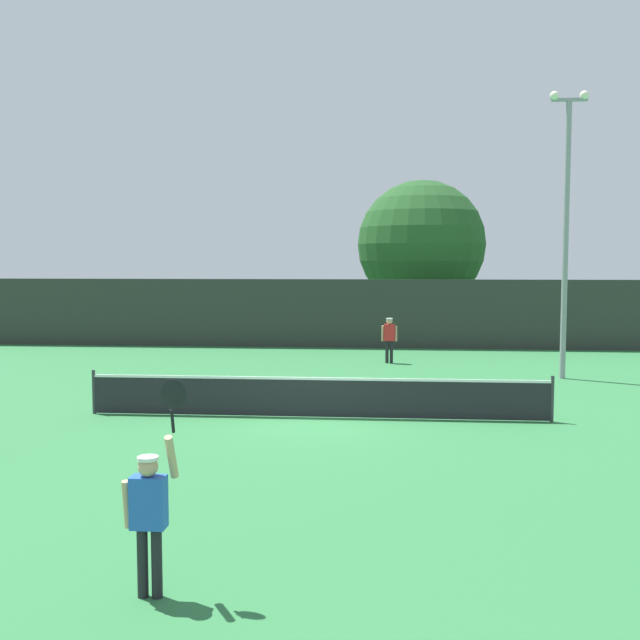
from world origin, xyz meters
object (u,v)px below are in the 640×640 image
(player_serving, at_px, (150,504))
(tennis_ball, at_px, (419,391))
(player_receiving, at_px, (389,336))
(parked_car_near, at_px, (198,317))
(light_pole, at_px, (566,218))
(large_tree, at_px, (421,245))
(parked_car_mid, at_px, (286,317))
(parked_car_far, at_px, (489,318))

(player_serving, xyz_separation_m, tennis_ball, (3.53, 13.31, -1.01))
(player_receiving, bearing_deg, tennis_ball, 97.64)
(parked_car_near, bearing_deg, light_pole, -47.55)
(tennis_ball, height_order, large_tree, large_tree)
(player_receiving, xyz_separation_m, light_pole, (5.43, -3.12, 4.03))
(light_pole, height_order, parked_car_near, light_pole)
(parked_car_mid, bearing_deg, player_receiving, -61.45)
(light_pole, relative_size, parked_car_far, 2.04)
(parked_car_far, bearing_deg, player_receiving, -119.16)
(player_receiving, relative_size, parked_car_far, 0.38)
(light_pole, bearing_deg, player_serving, -116.79)
(large_tree, xyz_separation_m, parked_car_far, (3.63, 2.76, -3.72))
(player_serving, bearing_deg, tennis_ball, 75.13)
(player_serving, distance_m, parked_car_mid, 30.93)
(player_serving, relative_size, light_pole, 0.27)
(parked_car_far, bearing_deg, tennis_ball, -109.56)
(player_serving, distance_m, tennis_ball, 13.81)
(parked_car_mid, height_order, parked_car_far, same)
(parked_car_near, height_order, parked_car_far, same)
(player_receiving, bearing_deg, parked_car_mid, -65.35)
(player_serving, height_order, player_receiving, player_serving)
(player_receiving, height_order, parked_car_far, parked_car_far)
(light_pole, height_order, parked_car_far, light_pole)
(player_serving, relative_size, parked_car_mid, 0.56)
(player_receiving, bearing_deg, parked_car_far, -113.32)
(player_serving, distance_m, parked_car_far, 32.35)
(player_serving, height_order, light_pole, light_pole)
(tennis_ball, distance_m, parked_car_far, 18.60)
(parked_car_far, bearing_deg, player_serving, -110.05)
(large_tree, height_order, parked_car_far, large_tree)
(parked_car_far, bearing_deg, large_tree, -148.56)
(player_receiving, distance_m, light_pole, 7.44)
(parked_car_near, distance_m, parked_car_far, 15.09)
(tennis_ball, bearing_deg, large_tree, 87.10)
(light_pole, distance_m, parked_car_mid, 18.65)
(parked_car_near, xyz_separation_m, parked_car_mid, (4.55, 0.55, 0.00))
(player_receiving, distance_m, parked_car_mid, 12.69)
(parked_car_mid, xyz_separation_m, parked_car_far, (10.50, 0.54, 0.00))
(tennis_ball, xyz_separation_m, light_pole, (4.63, 2.86, 5.00))
(parked_car_far, bearing_deg, light_pole, -95.00)
(parked_car_near, relative_size, parked_car_far, 0.99)
(player_serving, xyz_separation_m, light_pole, (8.16, 16.17, 3.99))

